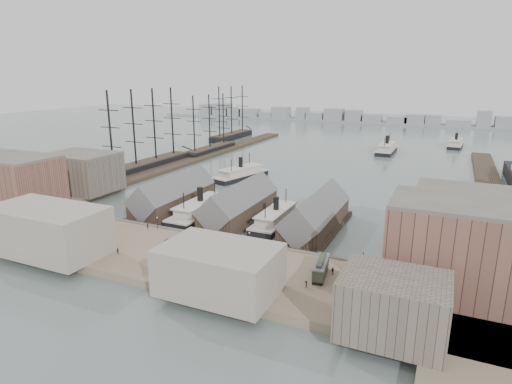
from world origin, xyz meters
The scene contains 41 objects.
ground centered at (0.00, 0.00, 0.00)m, with size 900.00×900.00×0.00m, color #546160.
quay centered at (0.00, -20.00, 1.00)m, with size 180.00×30.00×2.00m, color #796951.
seawall centered at (0.00, -5.20, 1.15)m, with size 180.00×1.20×2.30m, color #59544C.
west_wharf centered at (-68.00, 100.00, 0.80)m, with size 10.00×220.00×1.60m, color #2D231C.
east_wharf centered at (78.00, 90.00, 0.80)m, with size 10.00×180.00×1.60m, color #2D231C.
ferry_shed_west centered at (-26.00, 16.88, 4.64)m, with size 14.00×42.00×12.60m.
ferry_shed_center centered at (0.00, 16.88, 4.64)m, with size 14.00×42.00×12.60m.
ferry_shed_east centered at (26.00, 16.88, 4.64)m, with size 14.00×42.00×12.60m.
warehouse_west_front centered at (-70.00, -12.00, 11.00)m, with size 32.00×18.00×18.00m, color brown.
warehouse_west_back centered at (-70.00, 18.00, 9.00)m, with size 26.00×20.00×14.00m, color #60564C.
warehouse_east_front centered at (66.00, -12.00, 11.50)m, with size 30.00×18.00×19.00m, color brown.
warehouse_east_back centered at (68.00, 15.00, 9.50)m, with size 28.00×20.00×15.00m, color #60564C.
street_bldg_center centered at (20.00, -32.00, 7.00)m, with size 24.00×16.00×10.00m, color gray.
street_bldg_west centered at (-30.00, -32.00, 8.00)m, with size 30.00×16.00×12.00m, color gray.
street_bldg_east centered at (55.00, -33.00, 7.50)m, with size 18.00×14.00×11.00m, color #60564C.
lamp_post_far_w centered at (-45.00, -7.00, 4.71)m, with size 0.44×0.44×3.92m.
lamp_post_near_w centered at (-15.00, -7.00, 4.71)m, with size 0.44×0.44×3.92m.
lamp_post_near_e centered at (15.00, -7.00, 4.71)m, with size 0.44×0.44×3.92m.
lamp_post_far_e centered at (45.00, -7.00, 4.71)m, with size 0.44×0.44×3.92m.
far_shore centered at (-2.07, 334.14, 3.91)m, with size 500.00×40.00×15.72m.
ferry_docked_west centered at (-13.00, 13.67, 2.53)m, with size 9.07×30.23×10.80m.
ferry_docked_east centered at (13.00, 16.90, 2.27)m, with size 8.12×27.08×9.67m.
ferry_open_near centered at (-25.18, 68.14, 2.49)m, with size 16.80×31.06×10.62m.
ferry_open_mid centered at (25.68, 166.02, 2.63)m, with size 9.64×31.48×11.22m.
ferry_open_far centered at (64.07, 206.95, 2.34)m, with size 10.59×28.52×9.98m.
sailing_ship_near centered at (-77.17, 66.17, 2.93)m, with size 9.69×66.79×39.86m.
sailing_ship_mid centered at (-72.34, 120.63, 2.51)m, with size 8.54×49.36×35.12m.
sailing_ship_far centered at (-88.82, 180.19, 2.78)m, with size 9.35×51.96×38.45m.
tram centered at (37.38, -16.36, 3.87)m, with size 4.04×10.54×3.66m.
horse_cart_left centered at (-47.27, -13.35, 2.84)m, with size 4.88×2.81×1.69m.
horse_cart_center centered at (-3.23, -14.93, 2.86)m, with size 5.02×1.77×1.73m.
horse_cart_right centered at (9.51, -21.43, 2.81)m, with size 4.74×2.12×1.59m.
pedestrian_0 centered at (-40.74, -15.74, 2.82)m, with size 0.60×0.44×1.64m, color black.
pedestrian_1 centered at (-32.77, -20.64, 2.86)m, with size 0.84×0.65×1.72m, color black.
pedestrian_2 centered at (-17.80, -8.00, 2.85)m, with size 1.10×0.63×1.70m, color black.
pedestrian_3 centered at (-13.24, -25.79, 2.82)m, with size 0.96×0.40×1.64m, color black.
pedestrian_4 centered at (5.28, -11.92, 2.85)m, with size 0.83×0.54×1.70m, color black.
pedestrian_5 centered at (0.41, -22.61, 2.87)m, with size 0.63×0.46×1.74m, color black.
pedestrian_6 centered at (22.54, -14.99, 2.79)m, with size 0.77×0.60×1.58m, color black.
pedestrian_7 centered at (36.11, -23.02, 2.80)m, with size 1.04×0.59×1.60m, color black.
pedestrian_8 centered at (39.63, -14.35, 2.89)m, with size 1.04×0.43×1.78m, color black.
Camera 1 is at (60.93, -102.98, 46.11)m, focal length 30.00 mm.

